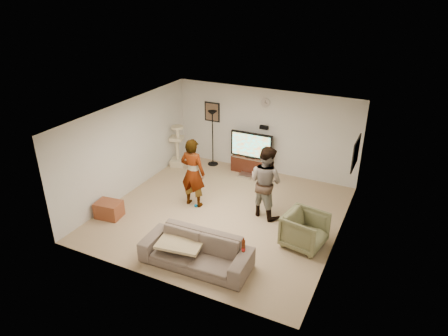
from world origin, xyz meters
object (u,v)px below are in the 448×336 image
at_px(person_right, 266,182).
at_px(person_left, 193,173).
at_px(floor_lamp, 213,139).
at_px(sofa, 196,251).
at_px(tv, 251,145).
at_px(armchair, 305,230).
at_px(side_table, 109,209).
at_px(beer_bottle, 244,246).
at_px(cat_tree, 177,146).
at_px(tv_stand, 251,164).

bearing_deg(person_right, person_left, 29.14).
bearing_deg(floor_lamp, person_right, -39.73).
height_order(floor_lamp, person_right, person_right).
bearing_deg(sofa, person_right, 74.87).
bearing_deg(tv, armchair, -50.10).
bearing_deg(person_right, side_table, 46.18).
bearing_deg(person_left, armchair, 170.43).
height_order(tv, beer_bottle, tv).
distance_m(floor_lamp, person_right, 3.25).
xyz_separation_m(floor_lamp, side_table, (-0.85, -3.82, -0.66)).
height_order(tv, person_right, person_right).
xyz_separation_m(armchair, side_table, (-4.56, -0.93, -0.19)).
distance_m(person_right, sofa, 2.53).
relative_size(tv, person_left, 0.71).
xyz_separation_m(cat_tree, side_table, (0.09, -3.28, -0.46)).
xyz_separation_m(tv_stand, floor_lamp, (-1.25, -0.05, 0.62)).
xyz_separation_m(person_left, armchair, (3.02, -0.49, -0.51)).
bearing_deg(armchair, tv, 49.74).
relative_size(tv_stand, tv, 0.87).
relative_size(tv_stand, side_table, 1.87).
distance_m(sofa, beer_bottle, 1.12).
height_order(person_right, beer_bottle, person_right).
height_order(person_left, side_table, person_left).
height_order(cat_tree, beer_bottle, cat_tree).
bearing_deg(cat_tree, tv_stand, 14.98).
relative_size(floor_lamp, sofa, 0.77).
height_order(tv_stand, person_right, person_right).
distance_m(tv, armchair, 3.87).
distance_m(tv, sofa, 4.60).
distance_m(tv_stand, person_left, 2.60).
bearing_deg(tv_stand, floor_lamp, -177.85).
xyz_separation_m(tv, cat_tree, (-2.20, -0.59, -0.19)).
relative_size(tv, cat_tree, 0.97).
distance_m(tv_stand, beer_bottle, 4.87).
bearing_deg(sofa, beer_bottle, -2.16).
distance_m(beer_bottle, side_table, 3.91).
bearing_deg(cat_tree, person_left, -48.71).
relative_size(person_right, armchair, 2.11).
distance_m(tv, person_left, 2.52).
height_order(sofa, side_table, sofa).
height_order(beer_bottle, side_table, beer_bottle).
relative_size(floor_lamp, beer_bottle, 6.85).
bearing_deg(beer_bottle, person_left, 137.68).
bearing_deg(tv, person_right, -59.67).
relative_size(armchair, side_table, 1.42).
bearing_deg(tv_stand, sofa, -81.35).
bearing_deg(beer_bottle, armchair, 64.62).
height_order(armchair, side_table, armchair).
bearing_deg(side_table, cat_tree, 91.64).
bearing_deg(side_table, person_left, 42.42).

